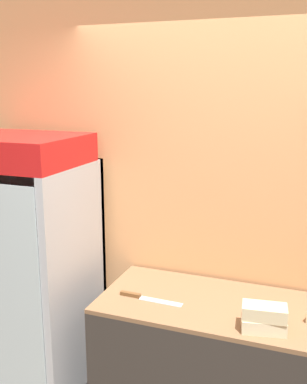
% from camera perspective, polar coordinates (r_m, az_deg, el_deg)
% --- Properties ---
extents(wall_back, '(5.20, 0.10, 2.70)m').
position_cam_1_polar(wall_back, '(2.83, 14.22, -2.81)').
color(wall_back, tan).
rests_on(wall_back, ground_plane).
extents(prep_counter, '(1.76, 0.67, 0.91)m').
position_cam_1_polar(prep_counter, '(2.88, 12.06, -22.42)').
color(prep_counter, '#332D28').
rests_on(prep_counter, ground_plane).
extents(beverage_cooler, '(0.77, 0.72, 1.83)m').
position_cam_1_polar(beverage_cooler, '(3.13, -15.11, -8.04)').
color(beverage_cooler, '#B2B7BC').
rests_on(beverage_cooler, ground_plane).
extents(sandwich_stack_bottom, '(0.24, 0.16, 0.07)m').
position_cam_1_polar(sandwich_stack_bottom, '(2.43, 13.81, -16.03)').
color(sandwich_stack_bottom, beige).
rests_on(sandwich_stack_bottom, prep_counter).
extents(sandwich_stack_middle, '(0.23, 0.15, 0.07)m').
position_cam_1_polar(sandwich_stack_middle, '(2.40, 13.91, -14.57)').
color(sandwich_stack_middle, beige).
rests_on(sandwich_stack_middle, sandwich_stack_bottom).
extents(chefs_knife, '(0.39, 0.05, 0.02)m').
position_cam_1_polar(chefs_knife, '(2.69, -1.48, -13.20)').
color(chefs_knife, silver).
rests_on(chefs_knife, prep_counter).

